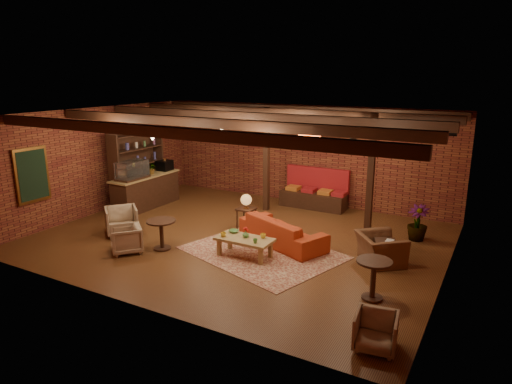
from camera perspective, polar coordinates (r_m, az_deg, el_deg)
The scene contains 29 objects.
floor at distance 11.99m, azimuth -2.04°, elevation -5.77°, with size 10.00×10.00×0.00m, color #3F1C0F.
ceiling at distance 11.28m, azimuth -2.18°, elevation 9.65°, with size 10.00×8.00×0.02m, color black.
wall_back at distance 15.02m, azimuth 5.86°, elevation 4.69°, with size 10.00×0.02×3.20m, color maroon.
wall_front at distance 8.49m, azimuth -16.27°, elevation -3.65°, with size 10.00×0.02×3.20m, color maroon.
wall_left at distance 14.71m, azimuth -19.04°, elevation 3.75°, with size 0.02×8.00×3.20m, color maroon.
wall_right at distance 9.97m, azimuth 23.29°, elevation -1.58°, with size 0.02×8.00×3.20m, color maroon.
ceiling_beams at distance 11.29m, azimuth -2.18°, elevation 9.05°, with size 9.80×6.40×0.22m, color black, non-canonical shape.
ceiling_pipe at distance 12.70m, azimuth 1.63°, elevation 8.63°, with size 0.12×0.12×9.60m, color black.
post_left at distance 14.03m, azimuth 1.31°, elevation 4.06°, with size 0.16×0.16×3.20m, color black.
post_right at distance 12.26m, azimuth 14.15°, elevation 2.05°, with size 0.16×0.16×3.20m, color black.
service_counter at distance 14.92m, azimuth -13.63°, elevation 1.14°, with size 0.80×2.50×1.60m, color black, non-canonical shape.
plant_counter at distance 14.91m, azimuth -12.93°, elevation 2.83°, with size 0.35×0.39×0.30m, color #337F33.
shelving_hutch at distance 15.17m, azimuth -14.58°, elevation 2.85°, with size 0.52×2.00×2.40m, color black, non-canonical shape.
chalkboard_menu at distance 13.27m, azimuth -26.18°, elevation 1.92°, with size 0.08×0.96×1.46m, color black.
banquette at distance 14.62m, azimuth 7.20°, elevation -0.04°, with size 2.10×0.70×1.00m, color #A31B20, non-canonical shape.
service_sign at distance 13.86m, azimuth 6.73°, elevation 6.96°, with size 0.86×0.06×0.30m, color #ED5017.
ceiling_spotlights at distance 11.31m, azimuth -2.17°, elevation 7.94°, with size 6.40×4.40×0.28m, color black, non-canonical shape.
rug at distance 11.04m, azimuth 0.80°, elevation -7.56°, with size 3.45×2.64×0.01m, color maroon.
sofa at distance 11.48m, azimuth 3.32°, elevation -4.85°, with size 2.41×0.94×0.70m, color #A33116.
coffee_table at distance 10.69m, azimuth -1.47°, elevation -6.01°, with size 1.34×0.66×0.71m.
side_table_lamp at distance 12.51m, azimuth -1.23°, elevation -1.31°, with size 0.47×0.47×0.97m.
round_table_left at distance 11.33m, azimuth -11.74°, elevation -4.63°, with size 0.70×0.70×0.73m.
armchair_a at distance 12.66m, azimuth -16.47°, elevation -3.30°, with size 0.79×0.74×0.82m, color #BBAB91.
armchair_b at distance 11.39m, azimuth -15.95°, elevation -5.54°, with size 0.70×0.65×0.72m, color #BBAB91.
armchair_right at distance 10.70m, azimuth 15.31°, elevation -6.31°, with size 1.03×0.67×0.90m, color brown.
side_table_book at distance 10.75m, azimuth 15.89°, elevation -6.06°, with size 0.60×0.60×0.54m.
round_table_right at distance 9.00m, azimuth 14.48°, elevation -9.81°, with size 0.67×0.67×0.79m.
armchair_far at distance 7.61m, azimuth 14.75°, elevation -16.31°, with size 0.64×0.60×0.66m, color #BBAB91.
plant_tall at distance 12.17m, azimuth 19.91°, elevation 0.52°, with size 1.56×1.56×2.78m, color #4C7F4C.
Camera 1 is at (5.85, -9.59, 4.18)m, focal length 32.00 mm.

